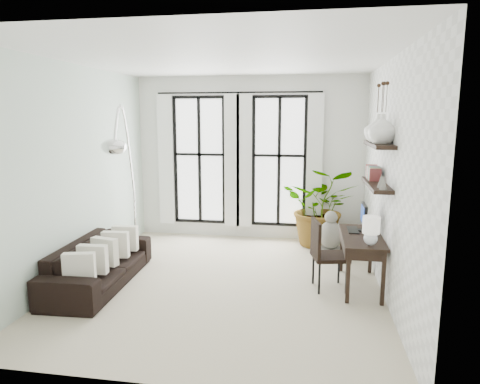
% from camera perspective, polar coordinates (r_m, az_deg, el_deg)
% --- Properties ---
extents(floor, '(5.00, 5.00, 0.00)m').
position_cam_1_polar(floor, '(6.47, -2.07, -12.00)').
color(floor, beige).
rests_on(floor, ground).
extents(ceiling, '(5.00, 5.00, 0.00)m').
position_cam_1_polar(ceiling, '(6.05, -2.27, 17.39)').
color(ceiling, white).
rests_on(ceiling, wall_back).
extents(wall_left, '(0.00, 5.00, 5.00)m').
position_cam_1_polar(wall_left, '(6.86, -20.92, 2.46)').
color(wall_left, silver).
rests_on(wall_left, floor).
extents(wall_right, '(0.00, 5.00, 5.00)m').
position_cam_1_polar(wall_right, '(6.02, 19.31, 1.59)').
color(wall_right, white).
rests_on(wall_right, floor).
extents(wall_back, '(4.50, 0.00, 4.50)m').
position_cam_1_polar(wall_back, '(8.50, 1.21, 4.46)').
color(wall_back, white).
rests_on(wall_back, floor).
extents(windows, '(3.26, 0.13, 2.65)m').
position_cam_1_polar(windows, '(8.47, -0.21, 4.16)').
color(windows, white).
rests_on(windows, wall_back).
extents(wall_shelves, '(0.25, 1.30, 0.60)m').
position_cam_1_polar(wall_shelves, '(6.19, 17.78, 3.08)').
color(wall_shelves, black).
rests_on(wall_shelves, wall_right).
extents(sofa, '(0.93, 2.19, 0.63)m').
position_cam_1_polar(sofa, '(6.65, -18.28, -9.00)').
color(sofa, black).
rests_on(sofa, floor).
extents(throw_pillows, '(0.40, 1.52, 0.40)m').
position_cam_1_polar(throw_pillows, '(6.54, -17.58, -7.56)').
color(throw_pillows, silver).
rests_on(throw_pillows, sofa).
extents(plant, '(1.47, 1.31, 1.50)m').
position_cam_1_polar(plant, '(8.20, 10.74, -1.92)').
color(plant, '#2D7228').
rests_on(plant, floor).
extents(desk, '(0.55, 1.30, 1.16)m').
position_cam_1_polar(desk, '(6.27, 15.92, -6.14)').
color(desk, black).
rests_on(desk, floor).
extents(desk_chair, '(0.56, 0.56, 1.00)m').
position_cam_1_polar(desk_chair, '(6.18, 11.11, -7.62)').
color(desk_chair, black).
rests_on(desk_chair, floor).
extents(arc_lamp, '(0.77, 1.88, 2.61)m').
position_cam_1_polar(arc_lamp, '(6.98, -15.27, 6.33)').
color(arc_lamp, silver).
rests_on(arc_lamp, floor).
extents(buddha, '(0.45, 0.45, 0.81)m').
position_cam_1_polar(buddha, '(7.70, 11.95, -5.90)').
color(buddha, gray).
rests_on(buddha, floor).
extents(vase_a, '(0.37, 0.37, 0.38)m').
position_cam_1_polar(vase_a, '(5.86, 18.47, 7.97)').
color(vase_a, white).
rests_on(vase_a, shelf_upper).
extents(vase_b, '(0.37, 0.37, 0.38)m').
position_cam_1_polar(vase_b, '(6.26, 17.90, 8.10)').
color(vase_b, white).
rests_on(vase_b, shelf_upper).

